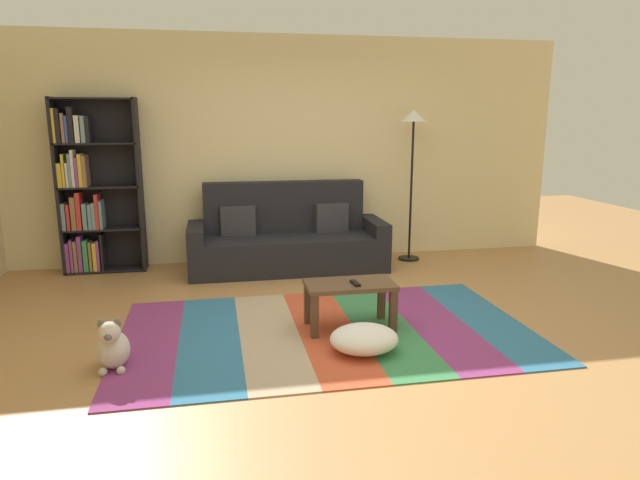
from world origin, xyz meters
TOP-DOWN VIEW (x-y plane):
  - ground_plane at (0.00, 0.00)m, footprint 14.00×14.00m
  - back_wall at (0.00, 2.55)m, footprint 6.80×0.10m
  - rug at (-0.08, -0.03)m, footprint 3.37×2.05m
  - couch at (-0.14, 2.02)m, footprint 2.26×0.80m
  - bookshelf at (-2.32, 2.30)m, footprint 0.90×0.28m
  - coffee_table at (0.12, 0.01)m, footprint 0.74×0.41m
  - pouf at (0.11, -0.50)m, footprint 0.52×0.46m
  - dog at (-1.70, -0.42)m, footprint 0.22×0.35m
  - standing_lamp at (1.41, 2.14)m, footprint 0.32×0.32m
  - tv_remote at (0.15, -0.05)m, footprint 0.06×0.15m

SIDE VIEW (x-z plane):
  - ground_plane at x=0.00m, z-range 0.00..0.00m
  - rug at x=-0.08m, z-range 0.00..0.01m
  - pouf at x=0.11m, z-range 0.01..0.21m
  - dog at x=-1.70m, z-range -0.04..0.36m
  - coffee_table at x=0.12m, z-range 0.13..0.52m
  - couch at x=-0.14m, z-range -0.16..0.84m
  - tv_remote at x=0.15m, z-range 0.40..0.42m
  - bookshelf at x=-2.32m, z-range -0.05..1.91m
  - back_wall at x=0.00m, z-range 0.00..2.70m
  - standing_lamp at x=1.41m, z-range 0.61..2.45m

